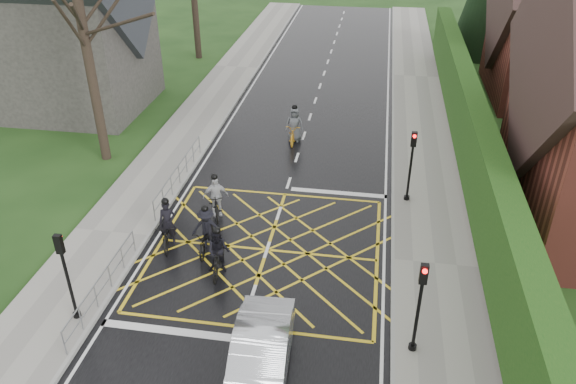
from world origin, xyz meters
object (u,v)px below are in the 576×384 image
(cyclist_mid, at_px, (206,234))
(cyclist_front, at_px, (215,201))
(cyclist_back, at_px, (218,256))
(car, at_px, (260,358))
(cyclist_rear, at_px, (168,229))
(cyclist_lead, at_px, (294,129))

(cyclist_mid, height_order, cyclist_front, cyclist_front)
(cyclist_back, height_order, cyclist_mid, cyclist_mid)
(cyclist_back, xyz_separation_m, car, (2.33, -4.27, 0.03))
(cyclist_rear, relative_size, car, 0.48)
(cyclist_front, bearing_deg, cyclist_rear, -140.17)
(cyclist_lead, bearing_deg, cyclist_rear, -110.29)
(cyclist_lead, bearing_deg, cyclist_front, -106.86)
(cyclist_back, height_order, cyclist_front, cyclist_front)
(cyclist_back, distance_m, car, 4.87)
(cyclist_rear, relative_size, cyclist_lead, 1.03)
(cyclist_rear, height_order, cyclist_front, cyclist_rear)
(cyclist_back, xyz_separation_m, cyclist_lead, (0.99, 10.78, -0.01))
(cyclist_rear, relative_size, cyclist_back, 1.14)
(cyclist_rear, height_order, cyclist_back, cyclist_rear)
(cyclist_lead, relative_size, car, 0.46)
(cyclist_front, distance_m, car, 8.44)
(cyclist_back, bearing_deg, cyclist_rear, 146.15)
(cyclist_mid, bearing_deg, cyclist_front, 94.40)
(cyclist_lead, distance_m, car, 15.11)
(cyclist_rear, xyz_separation_m, cyclist_front, (1.22, 2.13, 0.06))
(cyclist_mid, relative_size, cyclist_front, 0.99)
(cyclist_mid, xyz_separation_m, cyclist_lead, (1.77, 9.56, 0.00))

